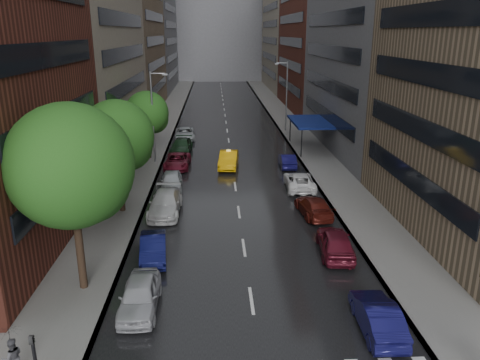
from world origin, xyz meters
name	(u,v)px	position (x,y,z in m)	size (l,w,h in m)	color
ground	(259,353)	(0.00, 0.00, 0.00)	(220.00, 220.00, 0.00)	gray
road	(226,125)	(0.00, 50.00, 0.01)	(14.00, 140.00, 0.01)	black
sidewalk_left	(163,125)	(-9.00, 50.00, 0.07)	(4.00, 140.00, 0.15)	gray
sidewalk_right	(289,124)	(9.00, 50.00, 0.07)	(4.00, 140.00, 0.15)	gray
buildings_left	(124,9)	(-15.00, 58.79, 15.99)	(8.00, 108.00, 38.00)	maroon
buildings_right	(325,16)	(15.00, 56.70, 15.03)	(8.05, 109.10, 36.00)	#937A5B
building_far	(219,19)	(0.00, 118.00, 16.00)	(40.00, 14.00, 32.00)	slate
tree_near	(70,166)	(-8.60, 5.55, 6.66)	(6.10, 6.10, 9.72)	#382619
tree_mid	(117,137)	(-8.60, 16.48, 5.71)	(5.23, 5.23, 8.34)	#382619
tree_far	(147,113)	(-8.60, 31.68, 4.85)	(4.46, 4.46, 7.10)	#382619
taxi	(229,159)	(-0.38, 28.02, 0.81)	(1.72, 4.92, 1.62)	#E9A60C
parked_cars_left	(174,173)	(-5.40, 23.79, 0.74)	(2.70, 42.33, 1.58)	#ADADB3
parked_cars_right	(315,208)	(5.40, 14.71, 0.73)	(2.56, 30.87, 1.60)	#0F0E43
ped_black_umbrella	(11,348)	(-9.52, -0.94, 1.39)	(0.97, 0.98, 2.09)	#4C4C51
street_lamp_left	(153,115)	(-7.72, 30.00, 4.89)	(1.74, 0.22, 9.00)	gray
street_lamp_right	(286,95)	(7.72, 45.00, 4.89)	(1.74, 0.22, 9.00)	gray
awning	(310,122)	(8.98, 35.00, 3.13)	(4.00, 8.00, 3.12)	navy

